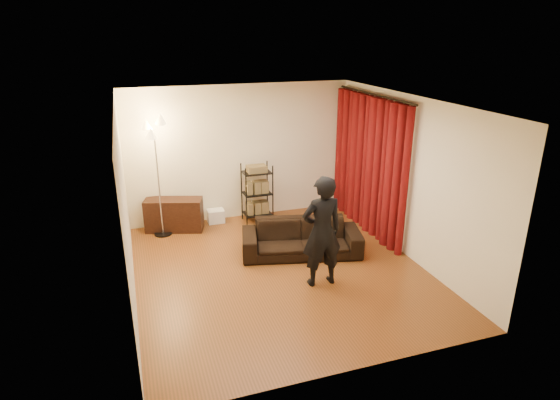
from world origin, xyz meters
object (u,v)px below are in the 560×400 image
object	(u,v)px
sofa	(301,238)
media_cabinet	(174,215)
person	(322,232)
storage_boxes	(216,216)
wire_shelf	(257,193)
floor_lamp	(158,179)

from	to	relation	value
sofa	media_cabinet	world-z (taller)	media_cabinet
person	storage_boxes	distance (m)	3.15
sofa	storage_boxes	bearing A→B (deg)	135.01
media_cabinet	person	bearing A→B (deg)	-38.47
wire_shelf	floor_lamp	xyz separation A→B (m)	(-1.89, -0.08, 0.51)
sofa	person	xyz separation A→B (m)	(-0.08, -1.02, 0.57)
person	media_cabinet	bearing A→B (deg)	-56.10
media_cabinet	floor_lamp	xyz separation A→B (m)	(-0.24, -0.15, 0.79)
sofa	person	world-z (taller)	person
media_cabinet	floor_lamp	size ratio (longest dim) A/B	0.49
storage_boxes	wire_shelf	xyz separation A→B (m)	(0.82, -0.18, 0.46)
media_cabinet	floor_lamp	world-z (taller)	floor_lamp
media_cabinet	wire_shelf	size ratio (longest dim) A/B	0.91
storage_boxes	wire_shelf	distance (m)	0.95
wire_shelf	storage_boxes	bearing A→B (deg)	147.88
sofa	storage_boxes	world-z (taller)	sofa
media_cabinet	storage_boxes	xyz separation A→B (m)	(0.83, 0.11, -0.18)
sofa	wire_shelf	size ratio (longest dim) A/B	1.70
person	wire_shelf	xyz separation A→B (m)	(-0.24, 2.70, -0.27)
sofa	media_cabinet	bearing A→B (deg)	152.05
sofa	person	size ratio (longest dim) A/B	1.17
person	media_cabinet	distance (m)	3.39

